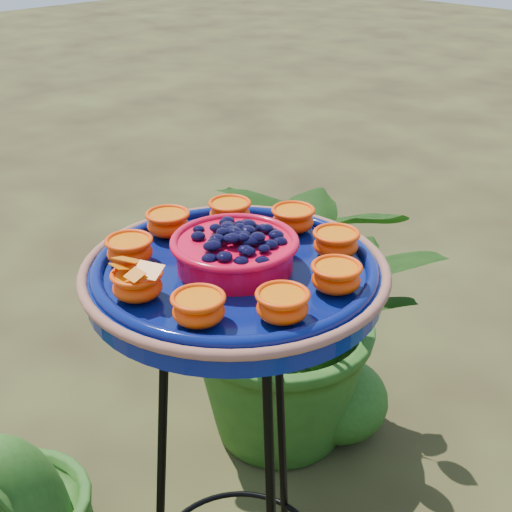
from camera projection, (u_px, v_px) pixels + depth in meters
name	position (u px, v px, depth m)	size (l,w,h in m)	color
tripod_stand	(238.00, 463.00, 1.39)	(0.41, 0.41, 0.98)	black
feeder_dish	(235.00, 269.00, 1.20)	(0.57, 0.57, 0.12)	#07135A
shrub_back_left	(297.00, 303.00, 2.15)	(0.88, 0.76, 0.98)	#214B14
shrub_front_left	(3.00, 498.00, 1.57)	(0.44, 0.36, 0.80)	#214B14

